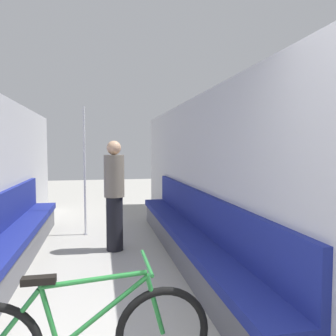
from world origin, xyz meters
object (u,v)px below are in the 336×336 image
object	(u,v)px
grab_pole_near	(85,173)
passenger_standing	(114,194)
bench_seat_row_right	(189,238)
bench_seat_row_left	(7,249)

from	to	relation	value
grab_pole_near	passenger_standing	size ratio (longest dim) A/B	1.37
bench_seat_row_right	grab_pole_near	world-z (taller)	grab_pole_near
bench_seat_row_right	grab_pole_near	size ratio (longest dim) A/B	2.27
bench_seat_row_right	bench_seat_row_left	bearing A→B (deg)	180.00
bench_seat_row_left	grab_pole_near	size ratio (longest dim) A/B	2.27
bench_seat_row_left	grab_pole_near	bearing A→B (deg)	62.69
grab_pole_near	passenger_standing	xyz separation A→B (m)	(0.47, -0.99, -0.25)
bench_seat_row_right	grab_pole_near	distance (m)	2.33
bench_seat_row_right	passenger_standing	bearing A→B (deg)	145.21
bench_seat_row_left	passenger_standing	size ratio (longest dim) A/B	3.11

